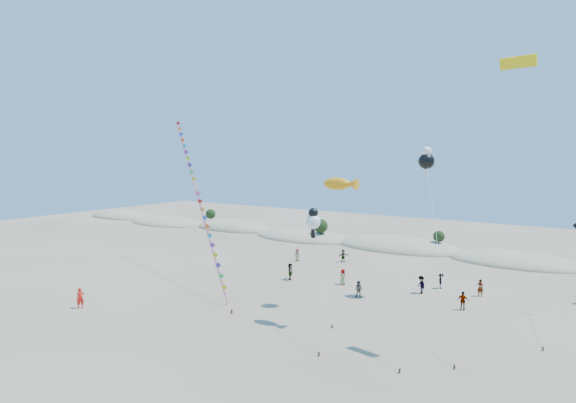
% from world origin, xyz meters
% --- Properties ---
extents(ground, '(160.00, 160.00, 0.00)m').
position_xyz_m(ground, '(0.00, 0.00, 0.00)').
color(ground, '#7E6D57').
rests_on(ground, ground).
extents(dune_ridge, '(145.30, 11.49, 5.57)m').
position_xyz_m(dune_ridge, '(1.06, 45.14, 0.11)').
color(dune_ridge, '#9C9172').
rests_on(dune_ridge, ground).
extents(kite_train, '(22.25, 15.23, 18.71)m').
position_xyz_m(kite_train, '(-12.95, 16.92, 9.60)').
color(kite_train, '#3F2D1E').
rests_on(kite_train, ground).
extents(fish_kite, '(3.27, 6.87, 11.95)m').
position_xyz_m(fish_kite, '(7.72, 11.62, 11.41)').
color(fish_kite, '#3F2D1E').
rests_on(fish_kite, ground).
extents(cartoon_kite_low, '(4.83, 4.67, 9.01)m').
position_xyz_m(cartoon_kite_low, '(3.57, 14.49, 7.91)').
color(cartoon_kite_low, '#3F2D1E').
rests_on(cartoon_kite_low, ground).
extents(cartoon_kite_high, '(7.76, 15.24, 14.51)m').
position_xyz_m(cartoon_kite_high, '(11.03, 22.80, 13.27)').
color(cartoon_kite_high, '#3F2D1E').
rests_on(cartoon_kite_high, ground).
extents(parafoil_kite, '(6.25, 7.55, 20.19)m').
position_xyz_m(parafoil_kite, '(19.91, 12.81, 19.41)').
color(parafoil_kite, '#3F2D1E').
rests_on(parafoil_kite, ground).
extents(dark_kite, '(1.86, 10.30, 8.22)m').
position_xyz_m(dark_kite, '(23.13, 22.04, 5.56)').
color(dark_kite, '#3F2D1E').
rests_on(dark_kite, ground).
extents(flyer_foreground, '(0.68, 0.80, 1.85)m').
position_xyz_m(flyer_foreground, '(-13.54, 2.49, 0.93)').
color(flyer_foreground, red).
rests_on(flyer_foreground, ground).
extents(beachgoers, '(32.75, 14.16, 1.83)m').
position_xyz_m(beachgoers, '(6.60, 25.08, 0.85)').
color(beachgoers, slate).
rests_on(beachgoers, ground).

